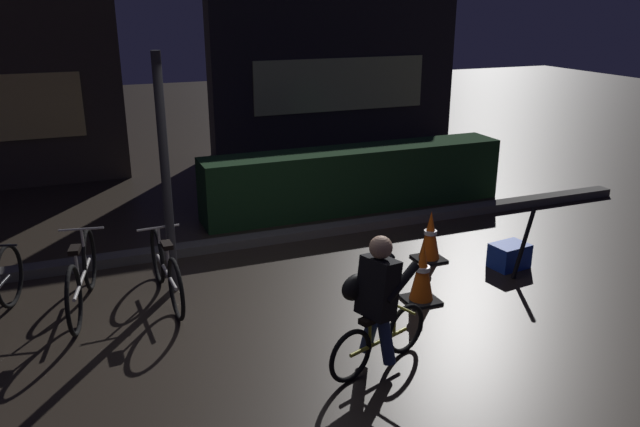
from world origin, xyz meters
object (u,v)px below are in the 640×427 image
object	(u,v)px
parked_bike_center_left	(166,270)
street_post	(166,177)
parked_bike_left_mid	(82,277)
cyclist	(376,302)
blue_crate	(509,256)
closed_umbrella	(524,243)
traffic_cone_near	(422,274)
traffic_cone_far	(430,237)

from	to	relation	value
parked_bike_center_left	street_post	bearing A→B (deg)	-28.50
parked_bike_left_mid	parked_bike_center_left	xyz separation A→B (m)	(0.85, -0.10, -0.02)
street_post	cyclist	xyz separation A→B (m)	(1.39, -2.26, -0.69)
street_post	cyclist	bearing A→B (deg)	-58.32
parked_bike_center_left	blue_crate	size ratio (longest dim) A/B	3.71
cyclist	closed_umbrella	world-z (taller)	cyclist
traffic_cone_near	closed_umbrella	world-z (taller)	closed_umbrella
parked_bike_left_mid	traffic_cone_far	xyz separation A→B (m)	(4.07, -0.22, -0.05)
traffic_cone_far	cyclist	bearing A→B (deg)	-132.04
street_post	traffic_cone_near	world-z (taller)	street_post
parked_bike_left_mid	traffic_cone_near	distance (m)	3.59
street_post	traffic_cone_far	size ratio (longest dim) A/B	4.04
blue_crate	closed_umbrella	size ratio (longest dim) A/B	0.52
traffic_cone_near	closed_umbrella	distance (m)	1.46
traffic_cone_near	cyclist	distance (m)	1.45
blue_crate	parked_bike_left_mid	bearing A→B (deg)	170.90
traffic_cone_far	traffic_cone_near	bearing A→B (deg)	-125.45
street_post	cyclist	size ratio (longest dim) A/B	2.11
street_post	parked_bike_center_left	size ratio (longest dim) A/B	1.61
traffic_cone_far	blue_crate	distance (m)	0.98
parked_bike_center_left	closed_umbrella	size ratio (longest dim) A/B	1.92
parked_bike_left_mid	traffic_cone_far	distance (m)	4.08
traffic_cone_far	blue_crate	xyz separation A→B (m)	(0.79, -0.56, -0.16)
blue_crate	closed_umbrella	world-z (taller)	closed_umbrella
blue_crate	traffic_cone_near	bearing A→B (deg)	-164.76
closed_umbrella	traffic_cone_near	bearing A→B (deg)	166.51
street_post	closed_umbrella	size ratio (longest dim) A/B	3.09
blue_crate	closed_umbrella	bearing A→B (deg)	-94.36
cyclist	blue_crate	bearing A→B (deg)	8.83
traffic_cone_far	blue_crate	bearing A→B (deg)	-35.38
parked_bike_center_left	closed_umbrella	bearing A→B (deg)	-105.82
parked_bike_center_left	blue_crate	world-z (taller)	parked_bike_center_left
parked_bike_center_left	closed_umbrella	xyz separation A→B (m)	(3.99, -0.93, 0.06)
traffic_cone_near	street_post	bearing A→B (deg)	151.90
street_post	parked_bike_center_left	world-z (taller)	street_post
parked_bike_left_mid	blue_crate	bearing A→B (deg)	-88.66
street_post	parked_bike_center_left	distance (m)	1.00
parked_bike_center_left	traffic_cone_far	xyz separation A→B (m)	(3.22, -0.12, -0.03)
blue_crate	cyclist	bearing A→B (deg)	-151.65
street_post	blue_crate	size ratio (longest dim) A/B	5.98
street_post	traffic_cone_far	bearing A→B (deg)	-6.26
traffic_cone_far	parked_bike_center_left	bearing A→B (deg)	177.78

